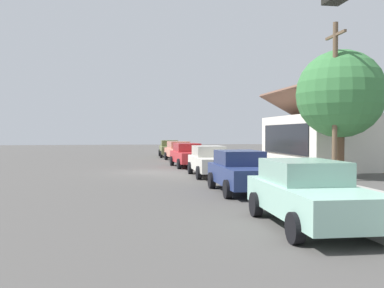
# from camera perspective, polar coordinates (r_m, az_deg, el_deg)

# --- Properties ---
(ground_plane) EXTENTS (120.00, 120.00, 0.00)m
(ground_plane) POSITION_cam_1_polar(r_m,az_deg,el_deg) (24.50, -5.35, -3.85)
(ground_plane) COLOR #4C4947
(sidewalk_curb) EXTENTS (60.00, 4.20, 0.16)m
(sidewalk_curb) POSITION_cam_1_polar(r_m,az_deg,el_deg) (25.50, 7.32, -3.46)
(sidewalk_curb) COLOR #A3A099
(sidewalk_curb) RESTS_ON ground
(car_olive) EXTENTS (4.95, 2.12, 1.59)m
(car_olive) POSITION_cam_1_polar(r_m,az_deg,el_deg) (40.30, -3.07, -0.60)
(car_olive) COLOR olive
(car_olive) RESTS_ON ground
(car_coral) EXTENTS (4.67, 2.21, 1.59)m
(car_coral) POSITION_cam_1_polar(r_m,az_deg,el_deg) (34.66, -1.76, -0.94)
(car_coral) COLOR #EA8C75
(car_coral) RESTS_ON ground
(car_cherry) EXTENTS (4.58, 2.14, 1.59)m
(car_cherry) POSITION_cam_1_polar(r_m,az_deg,el_deg) (28.19, -0.56, -1.49)
(car_cherry) COLOR red
(car_cherry) RESTS_ON ground
(car_ivory) EXTENTS (4.74, 1.98, 1.59)m
(car_ivory) POSITION_cam_1_polar(r_m,az_deg,el_deg) (22.20, 2.44, -2.29)
(car_ivory) COLOR silver
(car_ivory) RESTS_ON ground
(car_navy) EXTENTS (4.43, 2.03, 1.59)m
(car_navy) POSITION_cam_1_polar(r_m,az_deg,el_deg) (16.23, 6.70, -3.68)
(car_navy) COLOR navy
(car_navy) RESTS_ON ground
(car_seafoam) EXTENTS (4.70, 2.21, 1.59)m
(car_seafoam) POSITION_cam_1_polar(r_m,az_deg,el_deg) (10.64, 15.57, -6.43)
(car_seafoam) COLOR #9ED1BC
(car_seafoam) RESTS_ON ground
(storefront_building) EXTENTS (9.75, 6.64, 5.25)m
(storefront_building) POSITION_cam_1_polar(r_m,az_deg,el_deg) (29.55, 18.22, 0.61)
(storefront_building) COLOR silver
(storefront_building) RESTS_ON ground
(shade_tree) EXTENTS (4.40, 4.40, 6.44)m
(shade_tree) POSITION_cam_1_polar(r_m,az_deg,el_deg) (22.41, 19.55, 6.40)
(shade_tree) COLOR brown
(shade_tree) RESTS_ON ground
(utility_pole_wooden) EXTENTS (1.80, 0.24, 7.50)m
(utility_pole_wooden) POSITION_cam_1_polar(r_m,az_deg,el_deg) (21.01, 18.89, 5.92)
(utility_pole_wooden) COLOR brown
(utility_pole_wooden) RESTS_ON ground
(fire_hydrant_red) EXTENTS (0.22, 0.22, 0.71)m
(fire_hydrant_red) POSITION_cam_1_polar(r_m,az_deg,el_deg) (34.44, 0.52, -1.48)
(fire_hydrant_red) COLOR red
(fire_hydrant_red) RESTS_ON sidewalk_curb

